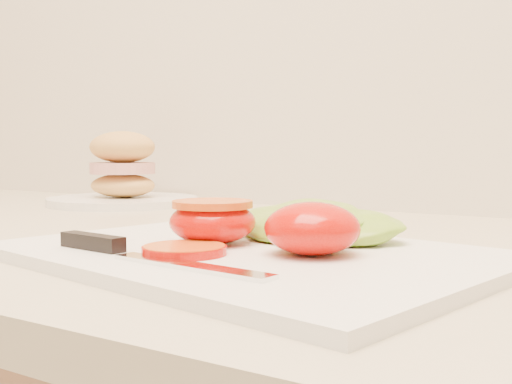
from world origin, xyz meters
The scene contains 8 objects.
cutting_board centered at (-0.29, 1.56, 0.94)m, with size 0.38×0.28×0.01m, color white.
tomato_half_dome centered at (-0.23, 1.56, 0.96)m, with size 0.07×0.07×0.04m, color red.
tomato_half_cut centered at (-0.33, 1.57, 0.96)m, with size 0.07×0.07×0.04m.
tomato_slice_0 centered at (-0.32, 1.51, 0.94)m, with size 0.06×0.06×0.01m, color #D15C12.
lettuce_leaf_0 centered at (-0.29, 1.64, 0.95)m, with size 0.15×0.10×0.03m, color #7EB32F.
lettuce_leaf_1 centered at (-0.24, 1.64, 0.95)m, with size 0.11×0.08×0.02m, color #7EB32F.
knife centered at (-0.35, 1.48, 0.94)m, with size 0.22×0.05×0.01m.
sandwich_plate centered at (-0.74, 1.88, 0.97)m, with size 0.24×0.24×0.12m.
Camera 1 is at (-0.01, 1.14, 1.02)m, focal length 45.00 mm.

